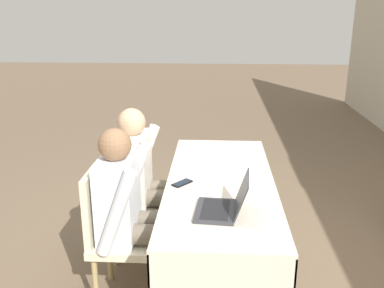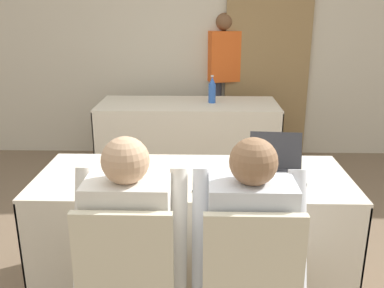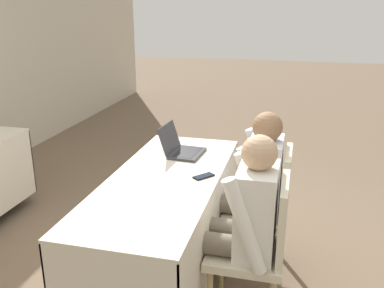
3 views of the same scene
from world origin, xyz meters
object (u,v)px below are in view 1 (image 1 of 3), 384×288
Objects in this scene: laptop at (223,206)px; chair_near_right at (116,229)px; chair_near_left at (131,195)px; person_white_shirt at (131,207)px; cell_phone at (182,183)px; person_checkered_shirt at (144,175)px.

chair_near_right is at bearing -103.17° from laptop.
person_white_shirt reaches higher than chair_near_left.
cell_phone is at bearing -65.84° from chair_near_right.
chair_near_right is (0.18, -0.41, -0.25)m from cell_phone.
person_checkered_shirt is at bearing 171.26° from cell_phone.
person_white_shirt reaches higher than laptop.
person_checkered_shirt is (-0.34, -0.31, -0.09)m from cell_phone.
chair_near_left is at bearing 11.16° from person_white_shirt.
laptop is 0.36× the size of chair_near_right.
person_white_shirt is (-0.21, -0.57, -0.13)m from laptop.
person_white_shirt is (0.52, 0.10, 0.16)m from chair_near_left.
person_checkered_shirt is (-0.73, -0.57, -0.13)m from laptop.
chair_near_left is 1.00× the size of chair_near_right.
cell_phone is at bearing -142.25° from laptop.
chair_near_right is at bearing -180.00° from chair_near_left.
chair_near_right is 0.78× the size of person_checkered_shirt.
chair_near_left reaches higher than cell_phone.
laptop is at bearing -142.25° from person_checkered_shirt.
person_white_shirt is (0.52, 0.00, 0.00)m from person_checkered_shirt.
laptop is at bearing -17.73° from cell_phone.
chair_near_right is at bearing -116.92° from cell_phone.
chair_near_left is at bearing -133.15° from laptop.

